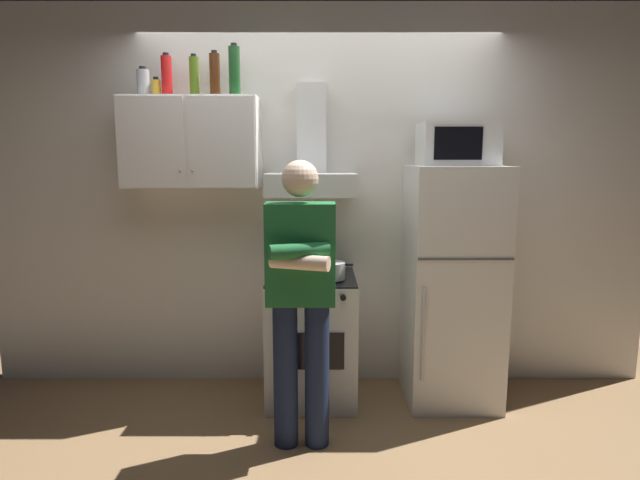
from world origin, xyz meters
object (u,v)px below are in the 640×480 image
(bottle_rum_dark, at_px, (216,75))
(bottle_olive_oil, at_px, (196,77))
(upper_cabinet, at_px, (194,143))
(range_hood, at_px, (313,166))
(bottle_canister_steel, at_px, (145,83))
(bottle_wine_green, at_px, (236,71))
(cooking_pot, at_px, (332,271))
(stove_oven, at_px, (313,337))
(person_standing, at_px, (302,294))
(bottle_spice_jar, at_px, (158,88))
(bottle_soda_red, at_px, (168,76))
(microwave, at_px, (458,144))
(refrigerator, at_px, (453,285))

(bottle_rum_dark, bearing_deg, bottle_olive_oil, -179.96)
(upper_cabinet, height_order, bottle_olive_oil, bottle_olive_oil)
(range_hood, bearing_deg, bottle_rum_dark, 176.92)
(bottle_canister_steel, distance_m, bottle_wine_green, 0.62)
(cooking_pot, distance_m, bottle_rum_dark, 1.51)
(upper_cabinet, xyz_separation_m, bottle_rum_dark, (0.16, 0.04, 0.44))
(stove_oven, distance_m, range_hood, 1.17)
(person_standing, distance_m, bottle_spice_jar, 1.73)
(range_hood, height_order, bottle_rum_dark, bottle_rum_dark)
(bottle_wine_green, bearing_deg, bottle_olive_oil, 168.91)
(upper_cabinet, xyz_separation_m, bottle_soda_red, (-0.15, 0.01, 0.43))
(person_standing, relative_size, cooking_pot, 5.79)
(upper_cabinet, distance_m, bottle_olive_oil, 0.44)
(upper_cabinet, height_order, range_hood, range_hood)
(microwave, height_order, bottle_rum_dark, bottle_rum_dark)
(stove_oven, bearing_deg, refrigerator, 0.04)
(stove_oven, relative_size, bottle_wine_green, 2.60)
(stove_oven, distance_m, refrigerator, 1.02)
(bottle_spice_jar, bearing_deg, bottle_wine_green, -4.74)
(refrigerator, relative_size, cooking_pot, 5.65)
(bottle_spice_jar, bearing_deg, bottle_soda_red, -11.75)
(bottle_soda_red, bearing_deg, microwave, -3.47)
(upper_cabinet, relative_size, bottle_olive_oil, 3.21)
(person_standing, distance_m, bottle_rum_dark, 1.62)
(microwave, bearing_deg, range_hood, 173.54)
(refrigerator, height_order, bottle_spice_jar, bottle_spice_jar)
(upper_cabinet, distance_m, bottle_spice_jar, 0.43)
(bottle_canister_steel, relative_size, bottle_wine_green, 0.59)
(microwave, height_order, bottle_wine_green, bottle_wine_green)
(bottle_olive_oil, bearing_deg, stove_oven, -11.68)
(refrigerator, relative_size, bottle_rum_dark, 5.30)
(refrigerator, distance_m, bottle_wine_green, 2.03)
(cooking_pot, relative_size, bottle_spice_jar, 2.15)
(microwave, xyz_separation_m, bottle_spice_jar, (-1.98, 0.13, 0.37))
(refrigerator, bearing_deg, person_standing, -148.77)
(upper_cabinet, xyz_separation_m, bottle_spice_jar, (-0.23, 0.03, 0.36))
(bottle_olive_oil, bearing_deg, microwave, -4.69)
(upper_cabinet, relative_size, refrigerator, 0.56)
(upper_cabinet, xyz_separation_m, microwave, (1.75, -0.11, -0.01))
(upper_cabinet, xyz_separation_m, cooking_pot, (0.93, -0.24, -0.82))
(bottle_wine_green, bearing_deg, range_hood, 2.27)
(stove_oven, bearing_deg, bottle_wine_green, 168.01)
(person_standing, xyz_separation_m, bottle_spice_jar, (-0.98, 0.76, 1.21))
(bottle_spice_jar, bearing_deg, bottle_canister_steel, 172.69)
(cooking_pot, distance_m, bottle_soda_red, 1.68)
(stove_oven, relative_size, range_hood, 1.17)
(bottle_canister_steel, relative_size, bottle_rum_dark, 0.66)
(range_hood, bearing_deg, bottle_soda_red, 179.53)
(stove_oven, distance_m, bottle_soda_red, 2.00)
(cooking_pot, height_order, bottle_rum_dark, bottle_rum_dark)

